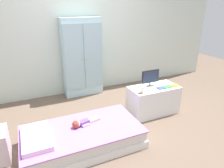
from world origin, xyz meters
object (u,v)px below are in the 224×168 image
(bed, at_px, (83,137))
(doll, at_px, (81,123))
(tv_stand, at_px, (153,100))
(rocking_horse_toy, at_px, (142,91))
(book_green, at_px, (167,87))
(tv_monitor, at_px, (150,77))
(book_blue, at_px, (161,88))
(book_orange, at_px, (175,85))
(wardrobe, at_px, (82,58))

(bed, distance_m, doll, 0.18)
(bed, xyz_separation_m, doll, (0.01, 0.07, 0.16))
(tv_stand, relative_size, rocking_horse_toy, 7.55)
(doll, bearing_deg, book_green, 7.03)
(tv_monitor, relative_size, book_green, 2.22)
(book_blue, bearing_deg, tv_monitor, 121.00)
(bed, relative_size, book_orange, 11.59)
(bed, bearing_deg, tv_stand, 14.71)
(rocking_horse_toy, relative_size, book_orange, 0.83)
(tv_monitor, height_order, book_green, tv_monitor)
(book_green, bearing_deg, tv_stand, 153.52)
(doll, xyz_separation_m, book_orange, (1.64, 0.18, 0.18))
(doll, distance_m, wardrobe, 1.65)
(bed, xyz_separation_m, wardrobe, (0.49, 1.58, 0.63))
(doll, height_order, wardrobe, wardrobe)
(book_blue, bearing_deg, doll, -172.33)
(doll, distance_m, rocking_horse_toy, 1.01)
(bed, distance_m, book_orange, 1.70)
(wardrobe, height_order, book_blue, wardrobe)
(doll, height_order, book_orange, book_orange)
(book_blue, bearing_deg, book_green, 0.00)
(book_green, bearing_deg, bed, -170.46)
(doll, distance_m, tv_monitor, 1.35)
(tv_stand, distance_m, book_orange, 0.42)
(tv_monitor, bearing_deg, bed, -162.00)
(book_orange, bearing_deg, doll, -173.61)
(tv_stand, relative_size, tv_monitor, 2.63)
(bed, distance_m, wardrobe, 1.77)
(bed, relative_size, doll, 3.80)
(tv_monitor, distance_m, book_blue, 0.24)
(bed, distance_m, tv_monitor, 1.43)
(doll, bearing_deg, tv_stand, 11.98)
(bed, relative_size, tv_stand, 1.84)
(rocking_horse_toy, bearing_deg, wardrobe, 110.01)
(tv_monitor, xyz_separation_m, rocking_horse_toy, (-0.29, -0.20, -0.11))
(doll, relative_size, book_orange, 3.05)
(rocking_horse_toy, bearing_deg, book_blue, 6.06)
(rocking_horse_toy, bearing_deg, book_green, 4.57)
(tv_stand, bearing_deg, book_green, -26.48)
(book_blue, bearing_deg, rocking_horse_toy, -173.94)
(doll, xyz_separation_m, book_blue, (1.36, 0.18, 0.18))
(bed, distance_m, book_green, 1.56)
(rocking_horse_toy, xyz_separation_m, book_blue, (0.38, 0.04, -0.04))
(book_blue, xyz_separation_m, book_orange, (0.28, 0.00, -0.00))
(tv_stand, relative_size, book_green, 5.84)
(wardrobe, relative_size, tv_stand, 1.85)
(tv_stand, xyz_separation_m, book_blue, (0.06, -0.09, 0.24))
(book_blue, bearing_deg, book_orange, 0.00)
(rocking_horse_toy, height_order, book_blue, rocking_horse_toy)
(book_green, bearing_deg, doll, -172.97)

